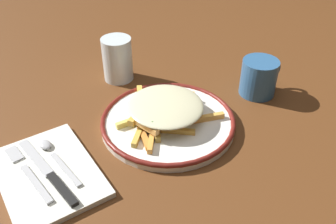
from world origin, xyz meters
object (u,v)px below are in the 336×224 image
at_px(water_glass, 119,59).
at_px(spoon, 53,154).
at_px(fork, 28,173).
at_px(knife, 51,176).
at_px(napkin, 47,174).
at_px(coffee_mug, 259,77).
at_px(fries_heap, 164,108).
at_px(plate, 168,121).

bearing_deg(water_glass, spoon, -140.41).
bearing_deg(fork, spoon, 22.93).
bearing_deg(water_glass, knife, -136.12).
bearing_deg(napkin, water_glass, 41.44).
bearing_deg(coffee_mug, spoon, 175.37).
bearing_deg(spoon, fries_heap, -4.50).
distance_m(napkin, coffee_mug, 0.52).
bearing_deg(water_glass, napkin, -138.56).
xyz_separation_m(napkin, water_glass, (0.27, 0.24, 0.05)).
distance_m(fork, coffee_mug, 0.55).
height_order(plate, spoon, spoon).
height_order(knife, water_glass, water_glass).
height_order(plate, napkin, plate).
bearing_deg(knife, fries_heap, 7.63).
xyz_separation_m(plate, fork, (-0.30, 0.01, 0.00)).
height_order(plate, water_glass, water_glass).
bearing_deg(napkin, coffee_mug, -0.58).
bearing_deg(plate, napkin, -178.78).
relative_size(knife, water_glass, 1.91).
xyz_separation_m(fork, coffee_mug, (0.55, -0.02, 0.03)).
distance_m(fries_heap, fork, 0.29).
bearing_deg(fries_heap, plate, -68.75).
height_order(spoon, coffee_mug, coffee_mug).
bearing_deg(fries_heap, napkin, -176.51).
xyz_separation_m(water_glass, coffee_mug, (0.25, -0.24, -0.01)).
distance_m(water_glass, coffee_mug, 0.35).
height_order(water_glass, coffee_mug, water_glass).
bearing_deg(knife, spoon, 68.41).
distance_m(fork, spoon, 0.06).
bearing_deg(water_glass, coffee_mug, -44.63).
relative_size(fries_heap, knife, 1.04).
bearing_deg(napkin, fries_heap, 3.49).
relative_size(fries_heap, coffee_mug, 1.93).
distance_m(spoon, water_glass, 0.32).
bearing_deg(spoon, coffee_mug, -4.63).
bearing_deg(spoon, knife, -111.59).
height_order(plate, knife, same).
bearing_deg(plate, water_glass, 89.07).
distance_m(plate, fries_heap, 0.03).
xyz_separation_m(napkin, knife, (0.00, -0.02, 0.01)).
distance_m(plate, napkin, 0.27).
xyz_separation_m(napkin, spoon, (0.02, 0.03, 0.01)).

